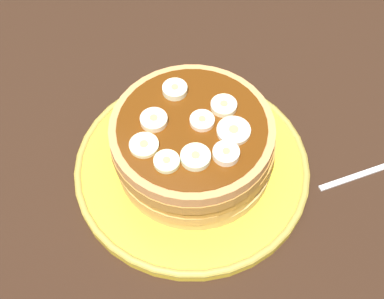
# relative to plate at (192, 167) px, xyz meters

# --- Properties ---
(ground_plane) EXTENTS (1.40, 1.40, 0.03)m
(ground_plane) POSITION_rel_plate_xyz_m (0.00, 0.00, -0.02)
(ground_plane) COLOR black
(plate) EXTENTS (0.28, 0.28, 0.02)m
(plate) POSITION_rel_plate_xyz_m (0.00, 0.00, 0.00)
(plate) COLOR yellow
(plate) RESTS_ON ground_plane
(pancake_stack) EXTENTS (0.19, 0.19, 0.08)m
(pancake_stack) POSITION_rel_plate_xyz_m (-0.00, 0.00, 0.04)
(pancake_stack) COLOR tan
(pancake_stack) RESTS_ON plate
(banana_slice_0) EXTENTS (0.03, 0.03, 0.01)m
(banana_slice_0) POSITION_rel_plate_xyz_m (0.01, 0.01, 0.08)
(banana_slice_0) COLOR #FEE2C2
(banana_slice_0) RESTS_ON pancake_stack
(banana_slice_1) EXTENTS (0.03, 0.03, 0.01)m
(banana_slice_1) POSITION_rel_plate_xyz_m (-0.04, -0.02, 0.09)
(banana_slice_1) COLOR #FCE4B9
(banana_slice_1) RESTS_ON pancake_stack
(banana_slice_2) EXTENTS (0.04, 0.04, 0.01)m
(banana_slice_2) POSITION_rel_plate_xyz_m (0.04, 0.01, 0.08)
(banana_slice_2) COLOR beige
(banana_slice_2) RESTS_ON pancake_stack
(banana_slice_3) EXTENTS (0.03, 0.03, 0.01)m
(banana_slice_3) POSITION_rel_plate_xyz_m (-0.04, 0.03, 0.09)
(banana_slice_3) COLOR #EEF1C4
(banana_slice_3) RESTS_ON pancake_stack
(banana_slice_4) EXTENTS (0.03, 0.03, 0.01)m
(banana_slice_4) POSITION_rel_plate_xyz_m (0.05, -0.02, 0.09)
(banana_slice_4) COLOR #F4E4C5
(banana_slice_4) RESTS_ON pancake_stack
(banana_slice_5) EXTENTS (0.03, 0.03, 0.01)m
(banana_slice_5) POSITION_rel_plate_xyz_m (-0.00, -0.05, 0.08)
(banana_slice_5) COLOR #ECF3B2
(banana_slice_5) RESTS_ON pancake_stack
(banana_slice_6) EXTENTS (0.03, 0.03, 0.01)m
(banana_slice_6) POSITION_rel_plate_xyz_m (0.02, -0.04, 0.09)
(banana_slice_6) COLOR #EDF2C2
(banana_slice_6) RESTS_ON pancake_stack
(banana_slice_7) EXTENTS (0.03, 0.03, 0.01)m
(banana_slice_7) POSITION_rel_plate_xyz_m (0.02, 0.04, 0.09)
(banana_slice_7) COLOR #F5EBBF
(banana_slice_7) RESTS_ON pancake_stack
(banana_slice_8) EXTENTS (0.03, 0.03, 0.01)m
(banana_slice_8) POSITION_rel_plate_xyz_m (-0.03, -0.05, 0.08)
(banana_slice_8) COLOR #F7F1B4
(banana_slice_8) RESTS_ON pancake_stack
(fork) EXTENTS (0.09, 0.10, 0.01)m
(fork) POSITION_rel_plate_xyz_m (0.19, 0.10, -0.01)
(fork) COLOR silver
(fork) RESTS_ON ground_plane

